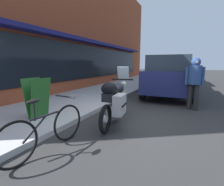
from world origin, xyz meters
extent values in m
plane|color=#2D2D2D|center=(0.00, 0.00, 0.00)|extent=(80.00, 80.00, 0.00)
cube|color=brown|center=(5.52, 4.18, 3.84)|extent=(19.04, 0.35, 7.68)
cube|color=black|center=(5.52, 3.97, 1.55)|extent=(13.33, 0.06, 1.80)
cube|color=navy|center=(5.52, 3.75, 2.65)|extent=(13.33, 0.60, 0.16)
cube|color=#ABABAB|center=(9.00, 2.55, 0.06)|extent=(30.00, 2.91, 0.12)
torus|color=black|center=(0.36, 0.35, 0.31)|extent=(0.63, 0.16, 0.62)
cylinder|color=silver|center=(0.36, 0.35, 0.31)|extent=(0.17, 0.08, 0.16)
torus|color=black|center=(-1.11, 0.18, 0.31)|extent=(0.63, 0.16, 0.62)
cylinder|color=silver|center=(-1.11, 0.18, 0.31)|extent=(0.17, 0.08, 0.16)
cube|color=silver|center=(-0.42, 0.26, 0.36)|extent=(0.47, 0.35, 0.32)
cylinder|color=silver|center=(-0.37, 0.26, 0.53)|extent=(0.96, 0.17, 0.06)
ellipsoid|color=black|center=(-0.18, 0.29, 0.83)|extent=(0.55, 0.34, 0.26)
cube|color=black|center=(-0.59, 0.24, 0.77)|extent=(0.62, 0.31, 0.11)
cube|color=black|center=(-0.92, 0.20, 0.75)|extent=(0.30, 0.25, 0.18)
cylinder|color=silver|center=(0.36, 0.35, 0.63)|extent=(0.35, 0.11, 0.67)
cylinder|color=black|center=(0.24, 0.33, 1.03)|extent=(0.11, 0.62, 0.04)
cube|color=silver|center=(0.32, 0.34, 1.21)|extent=(0.18, 0.33, 0.35)
sphere|color=#EAEACC|center=(0.40, 0.35, 0.89)|extent=(0.14, 0.14, 0.14)
cube|color=#9F9F9F|center=(-0.84, -0.03, 0.59)|extent=(0.46, 0.25, 0.44)
cube|color=black|center=(-0.84, -0.14, 0.59)|extent=(0.37, 0.06, 0.03)
ellipsoid|color=black|center=(-0.87, 0.21, 0.93)|extent=(0.51, 0.37, 0.28)
torus|color=black|center=(-1.69, 0.69, 0.35)|extent=(0.70, 0.09, 0.70)
torus|color=black|center=(-2.71, 0.77, 0.35)|extent=(0.70, 0.09, 0.70)
cylinder|color=black|center=(-2.20, 0.73, 0.63)|extent=(0.56, 0.08, 0.04)
cylinder|color=black|center=(-2.40, 0.75, 0.47)|extent=(0.44, 0.07, 0.32)
cylinder|color=black|center=(-2.38, 0.75, 0.75)|extent=(0.03, 0.03, 0.30)
ellipsoid|color=black|center=(-2.38, 0.75, 0.91)|extent=(0.23, 0.12, 0.06)
cylinder|color=black|center=(-1.74, 0.70, 0.87)|extent=(0.06, 0.48, 0.03)
cube|color=#191E4C|center=(4.08, -0.55, 0.76)|extent=(4.69, 1.96, 0.86)
cube|color=#232D38|center=(3.80, -0.56, 1.49)|extent=(3.20, 1.70, 0.59)
cube|color=#383838|center=(6.35, -0.48, 0.41)|extent=(0.22, 1.82, 0.24)
cylinder|color=black|center=(5.58, 0.40, 0.33)|extent=(0.67, 0.24, 0.66)
cylinder|color=black|center=(5.64, -1.41, 0.33)|extent=(0.67, 0.24, 0.66)
cylinder|color=black|center=(2.52, 0.31, 0.33)|extent=(0.67, 0.24, 0.66)
cylinder|color=black|center=(2.58, -1.51, 0.33)|extent=(0.67, 0.24, 0.66)
cylinder|color=black|center=(1.65, -1.61, 0.42)|extent=(0.14, 0.14, 0.83)
cylinder|color=black|center=(1.74, -1.43, 0.42)|extent=(0.14, 0.14, 0.83)
cylinder|color=navy|center=(1.70, -1.52, 1.12)|extent=(0.44, 0.44, 0.58)
sphere|color=navy|center=(1.70, -1.52, 1.52)|extent=(0.28, 0.28, 0.28)
sphere|color=tan|center=(1.64, -1.53, 1.52)|extent=(0.17, 0.17, 0.17)
cylinder|color=navy|center=(1.74, -1.74, 1.09)|extent=(0.10, 0.10, 0.56)
cylinder|color=navy|center=(1.65, -1.29, 1.09)|extent=(0.10, 0.10, 0.56)
cube|color=#1E511E|center=(-1.20, 1.95, 0.62)|extent=(0.55, 0.20, 0.99)
cube|color=#1E511E|center=(-1.20, 2.17, 0.62)|extent=(0.55, 0.20, 0.99)
cube|color=#B7B7BC|center=(9.18, -0.55, 0.77)|extent=(4.75, 2.10, 0.87)
cube|color=#232D38|center=(8.90, -0.57, 1.49)|extent=(3.25, 1.80, 0.56)
cube|color=#383838|center=(11.46, -0.43, 0.41)|extent=(0.26, 1.85, 0.24)
cylinder|color=black|center=(10.67, 0.45, 0.33)|extent=(0.67, 0.26, 0.66)
cylinder|color=black|center=(10.77, -1.39, 0.33)|extent=(0.67, 0.26, 0.66)
cylinder|color=black|center=(7.60, 0.28, 0.33)|extent=(0.67, 0.26, 0.66)
cylinder|color=black|center=(7.70, -1.56, 0.33)|extent=(0.67, 0.26, 0.66)
camera|label=1|loc=(-4.09, -1.37, 1.47)|focal=26.54mm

